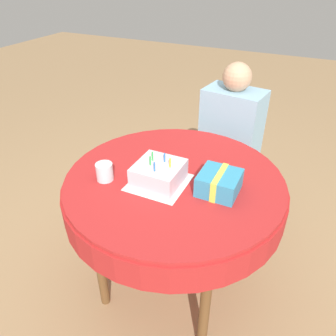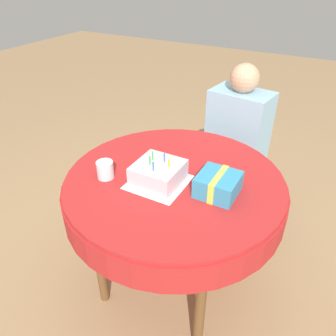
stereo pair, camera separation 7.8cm
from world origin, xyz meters
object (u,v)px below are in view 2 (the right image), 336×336
(birthday_cake, at_px, (158,173))
(drinking_glass, at_px, (105,170))
(gift_box, at_px, (218,184))
(chair, at_px, (238,156))
(person, at_px, (236,134))

(birthday_cake, bearing_deg, drinking_glass, -161.05)
(drinking_glass, height_order, gift_box, gift_box)
(chair, distance_m, person, 0.23)
(birthday_cake, bearing_deg, person, 82.46)
(chair, relative_size, person, 0.77)
(birthday_cake, bearing_deg, gift_box, 11.39)
(chair, relative_size, drinking_glass, 10.28)
(drinking_glass, bearing_deg, gift_box, 15.02)
(birthday_cake, distance_m, drinking_glass, 0.26)
(birthday_cake, xyz_separation_m, drinking_glass, (-0.25, -0.08, -0.01))
(person, height_order, gift_box, person)
(drinking_glass, xyz_separation_m, gift_box, (0.52, 0.14, 0.01))
(person, height_order, drinking_glass, person)
(chair, relative_size, birthday_cake, 4.18)
(birthday_cake, height_order, drinking_glass, birthday_cake)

